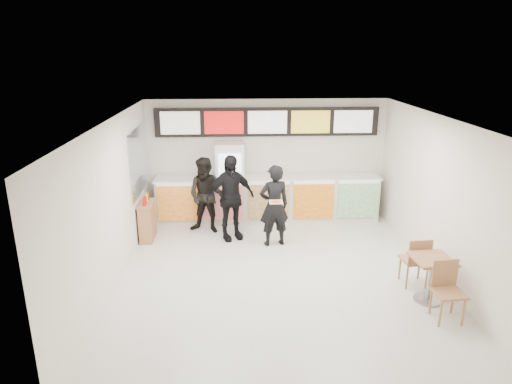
{
  "coord_description": "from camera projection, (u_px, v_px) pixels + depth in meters",
  "views": [
    {
      "loc": [
        -0.84,
        -7.75,
        4.18
      ],
      "look_at": [
        -0.39,
        1.2,
        1.35
      ],
      "focal_mm": 32.0,
      "sensor_mm": 36.0,
      "label": 1
    }
  ],
  "objects": [
    {
      "name": "mirror_panel",
      "position": [
        139.0,
        160.0,
        10.34
      ],
      "size": [
        0.01,
        2.0,
        1.5
      ],
      "primitive_type": "cube",
      "color": "#B2B7BF",
      "rests_on": "wall_left"
    },
    {
      "name": "service_counter",
      "position": [
        268.0,
        199.0,
        11.45
      ],
      "size": [
        5.56,
        0.77,
        1.14
      ],
      "color": "silver",
      "rests_on": "floor"
    },
    {
      "name": "customer_mid",
      "position": [
        230.0,
        198.0,
        10.2
      ],
      "size": [
        1.24,
        0.88,
        1.96
      ],
      "primitive_type": "imported",
      "rotation": [
        0.0,
        0.0,
        0.39
      ],
      "color": "black",
      "rests_on": "floor"
    },
    {
      "name": "ceiling",
      "position": [
        282.0,
        120.0,
        7.77
      ],
      "size": [
        7.0,
        7.0,
        0.0
      ],
      "primitive_type": "plane",
      "rotation": [
        3.14,
        0.0,
        0.0
      ],
      "color": "white",
      "rests_on": "wall_back"
    },
    {
      "name": "pizza_slice",
      "position": [
        276.0,
        202.0,
        9.4
      ],
      "size": [
        0.36,
        0.36,
        0.02
      ],
      "color": "beige",
      "rests_on": "customer_main"
    },
    {
      "name": "condiment_ledge",
      "position": [
        147.0,
        221.0,
        10.35
      ],
      "size": [
        0.31,
        0.77,
        1.03
      ],
      "color": "#B17951",
      "rests_on": "floor"
    },
    {
      "name": "wall_back",
      "position": [
        267.0,
        159.0,
        11.56
      ],
      "size": [
        6.0,
        0.0,
        6.0
      ],
      "primitive_type": "plane",
      "rotation": [
        1.57,
        0.0,
        0.0
      ],
      "color": "silver",
      "rests_on": "floor"
    },
    {
      "name": "customer_main",
      "position": [
        274.0,
        206.0,
        9.9
      ],
      "size": [
        0.75,
        0.58,
        1.83
      ],
      "primitive_type": "imported",
      "rotation": [
        0.0,
        0.0,
        3.38
      ],
      "color": "black",
      "rests_on": "floor"
    },
    {
      "name": "cafe_table",
      "position": [
        431.0,
        271.0,
        7.74
      ],
      "size": [
        0.7,
        1.67,
        0.96
      ],
      "rotation": [
        0.0,
        0.0,
        0.08
      ],
      "color": "#B17951",
      "rests_on": "floor"
    },
    {
      "name": "wall_right",
      "position": [
        443.0,
        201.0,
        8.37
      ],
      "size": [
        0.0,
        7.0,
        7.0
      ],
      "primitive_type": "plane",
      "rotation": [
        1.57,
        0.0,
        -1.57
      ],
      "color": "silver",
      "rests_on": "floor"
    },
    {
      "name": "wall_left",
      "position": [
        113.0,
        206.0,
        8.08
      ],
      "size": [
        0.0,
        7.0,
        7.0
      ],
      "primitive_type": "plane",
      "rotation": [
        1.57,
        0.0,
        1.57
      ],
      "color": "silver",
      "rests_on": "floor"
    },
    {
      "name": "customer_left",
      "position": [
        206.0,
        196.0,
        10.62
      ],
      "size": [
        1.04,
        0.91,
        1.8
      ],
      "primitive_type": "imported",
      "rotation": [
        0.0,
        0.0,
        -0.3
      ],
      "color": "black",
      "rests_on": "floor"
    },
    {
      "name": "floor",
      "position": [
        280.0,
        278.0,
        8.68
      ],
      "size": [
        7.0,
        7.0,
        0.0
      ],
      "primitive_type": "plane",
      "color": "beige",
      "rests_on": "ground"
    },
    {
      "name": "drinks_fridge",
      "position": [
        230.0,
        182.0,
        11.29
      ],
      "size": [
        0.7,
        0.67,
        2.0
      ],
      "color": "white",
      "rests_on": "floor"
    },
    {
      "name": "menu_board",
      "position": [
        267.0,
        122.0,
        11.19
      ],
      "size": [
        5.5,
        0.14,
        0.7
      ],
      "color": "black",
      "rests_on": "wall_back"
    }
  ]
}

